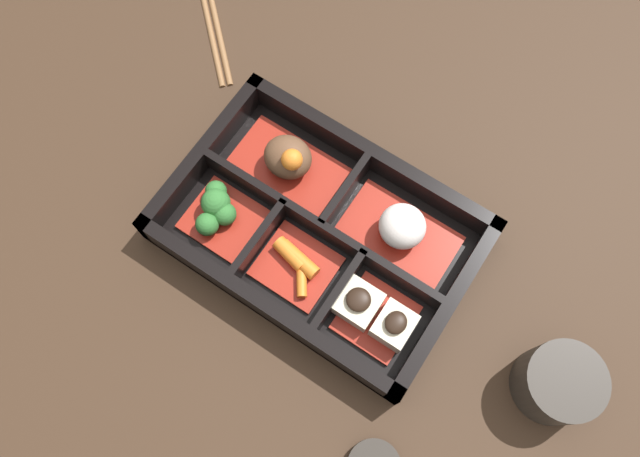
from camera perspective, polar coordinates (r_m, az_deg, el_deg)
ground_plane at (r=0.66m, az=0.00°, el=-0.71°), size 3.00×3.00×0.00m
bento_base at (r=0.66m, az=0.00°, el=-0.57°), size 0.31×0.21×0.01m
bento_rim at (r=0.64m, az=-0.06°, el=-0.23°), size 0.31×0.21×0.04m
bowl_stew at (r=0.66m, az=-2.91°, el=6.28°), size 0.12×0.07×0.06m
bowl_rice at (r=0.64m, az=7.46°, el=-0.01°), size 0.12×0.07×0.05m
bowl_greens at (r=0.65m, az=-9.30°, el=1.60°), size 0.08×0.07×0.04m
bowl_carrots at (r=0.64m, az=-1.96°, el=-3.37°), size 0.08×0.07×0.02m
bowl_tofu at (r=0.62m, az=5.10°, el=-7.83°), size 0.08×0.07×0.04m
tea_cup at (r=0.64m, az=20.97°, el=-13.05°), size 0.08×0.08×0.06m
chopsticks at (r=0.81m, az=-10.11°, el=19.30°), size 0.17×0.16×0.01m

